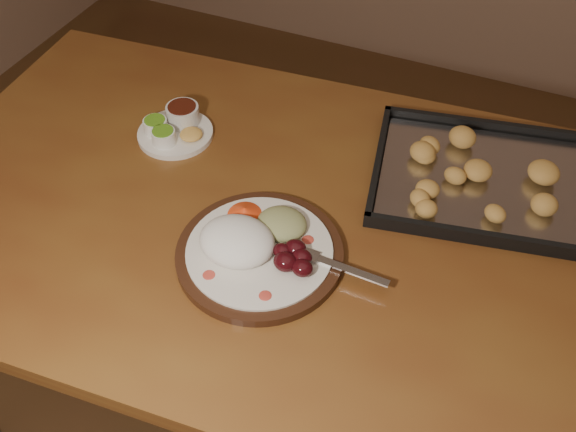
% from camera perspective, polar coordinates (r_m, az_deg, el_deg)
% --- Properties ---
extents(dining_table, '(1.57, 1.01, 0.75)m').
position_cam_1_polar(dining_table, '(1.30, -0.54, -2.67)').
color(dining_table, brown).
rests_on(dining_table, ground).
extents(dinner_plate, '(0.39, 0.30, 0.07)m').
position_cam_1_polar(dinner_plate, '(1.14, -2.80, -2.74)').
color(dinner_plate, black).
rests_on(dinner_plate, dining_table).
extents(condiment_saucer, '(0.16, 0.16, 0.05)m').
position_cam_1_polar(condiment_saucer, '(1.41, -10.03, 7.77)').
color(condiment_saucer, silver).
rests_on(condiment_saucer, dining_table).
extents(baking_tray, '(0.52, 0.43, 0.05)m').
position_cam_1_polar(baking_tray, '(1.34, 17.62, 3.21)').
color(baking_tray, black).
rests_on(baking_tray, dining_table).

